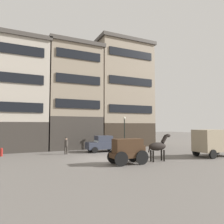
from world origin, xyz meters
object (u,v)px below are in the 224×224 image
object	(u,v)px
cargo_wagon	(128,149)
streetlamp_curbside	(124,128)
draft_horse	(158,146)
pedestrian_officer	(66,145)
delivery_truck_near	(214,142)
sedan_dark	(103,144)
fire_hydrant_curbside	(1,152)

from	to	relation	value
cargo_wagon	streetlamp_curbside	bearing A→B (deg)	63.07
draft_horse	streetlamp_curbside	bearing A→B (deg)	80.70
draft_horse	pedestrian_officer	bearing A→B (deg)	128.66
pedestrian_officer	cargo_wagon	bearing A→B (deg)	-67.48
delivery_truck_near	sedan_dark	bearing A→B (deg)	135.99
delivery_truck_near	sedan_dark	xyz separation A→B (m)	(-8.39, 8.11, -0.51)
cargo_wagon	draft_horse	size ratio (longest dim) A/B	1.25
sedan_dark	fire_hydrant_curbside	world-z (taller)	sedan_dark
streetlamp_curbside	pedestrian_officer	bearing A→B (deg)	-173.02
draft_horse	cargo_wagon	bearing A→B (deg)	179.97
sedan_dark	fire_hydrant_curbside	size ratio (longest dim) A/B	4.50
pedestrian_officer	delivery_truck_near	bearing A→B (deg)	-31.51
sedan_dark	cargo_wagon	bearing A→B (deg)	-98.14
draft_horse	sedan_dark	size ratio (longest dim) A/B	0.63
cargo_wagon	sedan_dark	world-z (taller)	cargo_wagon
cargo_wagon	delivery_truck_near	world-z (taller)	delivery_truck_near
delivery_truck_near	fire_hydrant_curbside	size ratio (longest dim) A/B	5.26
streetlamp_curbside	fire_hydrant_curbside	bearing A→B (deg)	178.73
sedan_dark	fire_hydrant_curbside	xyz separation A→B (m)	(-10.41, 0.90, -0.49)
streetlamp_curbside	draft_horse	bearing A→B (deg)	-99.30
delivery_truck_near	fire_hydrant_curbside	bearing A→B (deg)	154.40
fire_hydrant_curbside	streetlamp_curbside	bearing A→B (deg)	-1.27
cargo_wagon	draft_horse	world-z (taller)	draft_horse
pedestrian_officer	fire_hydrant_curbside	bearing A→B (deg)	168.66
delivery_truck_near	pedestrian_officer	xyz separation A→B (m)	(-12.70, 7.79, -0.44)
fire_hydrant_curbside	sedan_dark	bearing A→B (deg)	-4.95
sedan_dark	pedestrian_officer	size ratio (longest dim) A/B	2.08
draft_horse	sedan_dark	xyz separation A→B (m)	(-1.81, 7.97, -0.36)
draft_horse	delivery_truck_near	world-z (taller)	delivery_truck_near
cargo_wagon	streetlamp_curbside	distance (m)	9.73
delivery_truck_near	streetlamp_curbside	size ratio (longest dim) A/B	1.06
cargo_wagon	pedestrian_officer	bearing A→B (deg)	112.52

